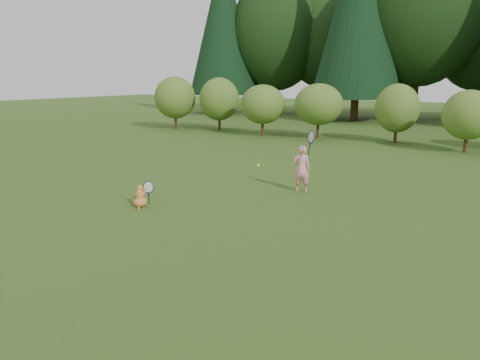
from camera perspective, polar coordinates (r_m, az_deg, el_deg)
The scene contains 5 objects.
ground at distance 9.74m, azimuth -3.52°, elevation -4.75°, with size 100.00×100.00×0.00m, color #2A4B15.
shrub_row at distance 21.29m, azimuth 17.52°, elevation 7.94°, with size 28.00×3.00×2.80m, color #576D21, non-canonical shape.
child at distance 11.95m, azimuth 7.55°, elevation 1.52°, with size 0.71×0.50×1.80m.
cat at distance 10.82m, azimuth -12.05°, elevation -1.82°, with size 0.48×0.71×0.69m.
tennis_ball at distance 9.98m, azimuth 2.23°, elevation 1.79°, with size 0.07×0.07×0.07m.
Camera 1 is at (5.46, -7.53, 2.88)m, focal length 35.00 mm.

